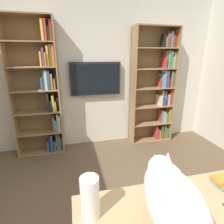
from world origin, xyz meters
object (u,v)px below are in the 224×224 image
(bookshelf_left, at_px, (157,89))
(cat, at_px, (171,198))
(wall_mounted_tv, at_px, (96,79))
(bookshelf_right, at_px, (42,91))
(paper_towel_roll, at_px, (90,198))
(coffee_mug, at_px, (180,187))

(bookshelf_left, relative_size, cat, 3.54)
(wall_mounted_tv, bearing_deg, bookshelf_right, 5.34)
(bookshelf_left, height_order, bookshelf_right, bookshelf_right)
(paper_towel_roll, bearing_deg, bookshelf_left, -124.46)
(wall_mounted_tv, relative_size, cat, 1.48)
(bookshelf_left, xyz_separation_m, cat, (1.15, 2.44, -0.11))
(coffee_mug, bearing_deg, bookshelf_left, -112.67)
(paper_towel_roll, xyz_separation_m, coffee_mug, (-0.63, -0.05, -0.09))
(bookshelf_left, height_order, paper_towel_roll, bookshelf_left)
(bookshelf_right, bearing_deg, wall_mounted_tv, -174.66)
(wall_mounted_tv, xyz_separation_m, coffee_mug, (-0.24, 2.32, -0.47))
(cat, relative_size, paper_towel_roll, 2.26)
(coffee_mug, bearing_deg, bookshelf_right, -62.70)
(cat, bearing_deg, coffee_mug, -135.92)
(bookshelf_right, height_order, cat, bookshelf_right)
(cat, distance_m, paper_towel_roll, 0.45)
(bookshelf_left, distance_m, wall_mounted_tv, 1.19)
(bookshelf_left, distance_m, coffee_mug, 2.43)
(bookshelf_left, xyz_separation_m, coffee_mug, (0.93, 2.23, -0.26))
(paper_towel_roll, relative_size, coffee_mug, 2.80)
(bookshelf_right, xyz_separation_m, coffee_mug, (-1.15, 2.23, -0.30))
(cat, xyz_separation_m, paper_towel_roll, (0.42, -0.16, -0.06))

